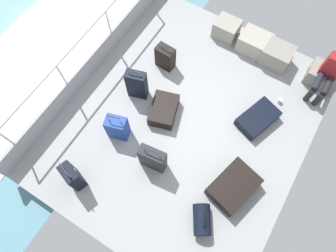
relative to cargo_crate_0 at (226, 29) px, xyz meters
The scene contains 19 objects.
ground_plane 2.23m from the cargo_crate_0, 82.22° to the right, with size 4.40×5.20×0.06m, color #939699.
gunwale_port 2.88m from the cargo_crate_0, 130.43° to the right, with size 0.06×5.20×0.45m, color #939699.
railing_port 2.94m from the cargo_crate_0, 130.43° to the right, with size 0.04×4.20×1.02m.
sea_wake 4.00m from the cargo_crate_0, 146.37° to the right, with size 12.00×12.00×0.01m.
cargo_crate_0 is the anchor object (origin of this frame).
cargo_crate_1 0.66m from the cargo_crate_0, ahead, with size 0.64×0.49×0.39m.
cargo_crate_2 1.19m from the cargo_crate_0, ahead, with size 0.59×0.48×0.41m.
cargo_crate_3 2.17m from the cargo_crate_0, ahead, with size 0.65×0.45×0.34m.
passenger_seated 2.20m from the cargo_crate_0, ahead, with size 0.34×0.66×1.04m.
suitcase_0 2.09m from the cargo_crate_0, 46.21° to the right, with size 0.70×0.88×0.20m.
suitcase_1 3.26m from the cargo_crate_0, 85.86° to the right, with size 0.47×0.25×0.78m.
suitcase_2 2.34m from the cargo_crate_0, 109.82° to the right, with size 0.41×0.29×0.78m.
suitcase_3 2.30m from the cargo_crate_0, 93.57° to the right, with size 0.64×0.76×0.25m.
suitcase_4 4.26m from the cargo_crate_0, 99.96° to the right, with size 0.40×0.31×0.78m.
suitcase_5 3.32m from the cargo_crate_0, 60.72° to the right, with size 0.77×0.93×0.27m.
suitcase_6 1.51m from the cargo_crate_0, 117.48° to the right, with size 0.38×0.25×0.66m.
suitcase_7 3.14m from the cargo_crate_0, 101.46° to the right, with size 0.42×0.34×0.73m.
duffel_bag 3.93m from the cargo_crate_0, 68.61° to the right, with size 0.50×0.57×0.42m.
paper_cup 1.89m from the cargo_crate_0, 28.80° to the right, with size 0.08×0.08×0.10m, color white.
Camera 1 is at (0.90, -2.13, 5.11)m, focal length 31.44 mm.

